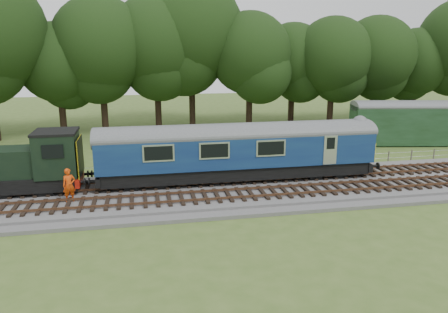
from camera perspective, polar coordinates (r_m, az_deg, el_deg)
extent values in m
plane|color=#436023|center=(28.05, 4.15, -4.48)|extent=(120.00, 120.00, 0.00)
cube|color=#4C4C4F|center=(27.99, 4.16, -4.14)|extent=(70.00, 7.00, 0.35)
cube|color=brown|center=(28.52, 3.81, -3.12)|extent=(66.50, 0.07, 0.14)
cube|color=brown|center=(29.85, 3.11, -2.32)|extent=(66.50, 0.07, 0.14)
cube|color=brown|center=(25.78, 5.52, -5.05)|extent=(66.50, 0.07, 0.14)
cube|color=brown|center=(27.09, 4.66, -4.08)|extent=(66.50, 0.07, 0.14)
cube|color=black|center=(28.83, 1.81, -1.73)|extent=(17.46, 2.52, 0.85)
cube|color=navy|center=(28.47, 1.84, 1.03)|extent=(18.00, 2.80, 2.05)
cube|color=yellow|center=(31.76, 17.91, 1.03)|extent=(0.06, 2.74, 1.30)
cube|color=black|center=(30.74, 12.79, -1.46)|extent=(2.60, 2.00, 0.55)
cube|color=black|center=(28.21, -10.17, -2.73)|extent=(2.60, 2.00, 0.55)
cube|color=black|center=(29.34, -26.83, -3.11)|extent=(8.73, 2.39, 0.85)
cube|color=black|center=(28.20, -20.95, 0.33)|extent=(2.40, 2.55, 2.60)
cube|color=#B01A0D|center=(28.41, -18.32, -2.70)|extent=(0.25, 2.60, 0.55)
cube|color=yellow|center=(28.04, -18.26, 0.06)|extent=(0.06, 2.55, 2.30)
imported|color=#DF440B|center=(26.28, -19.58, -3.55)|extent=(0.82, 0.68, 1.94)
cube|color=#163116|center=(45.48, 26.03, 3.76)|extent=(16.01, 5.44, 3.55)
cube|color=#163116|center=(50.00, 19.73, 4.40)|extent=(3.02, 3.02, 2.41)
cube|color=black|center=(49.82, 19.86, 5.88)|extent=(3.32, 3.32, 0.19)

